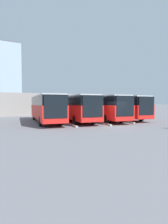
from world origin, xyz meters
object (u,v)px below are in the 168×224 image
(bus_2, at_px, (74,107))
(bus_1, at_px, (100,107))
(bus_3, at_px, (46,108))
(bus_0, at_px, (119,107))

(bus_2, bearing_deg, bus_1, 177.79)
(bus_3, bearing_deg, bus_0, -176.46)
(bus_1, relative_size, bus_2, 1.00)
(bus_0, xyz_separation_m, bus_2, (7.26, 0.07, 0.00))
(bus_1, relative_size, bus_3, 1.00)
(bus_1, height_order, bus_3, same)
(bus_0, distance_m, bus_2, 7.26)
(bus_0, bearing_deg, bus_1, 14.03)
(bus_0, distance_m, bus_1, 3.67)
(bus_0, bearing_deg, bus_3, 3.54)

